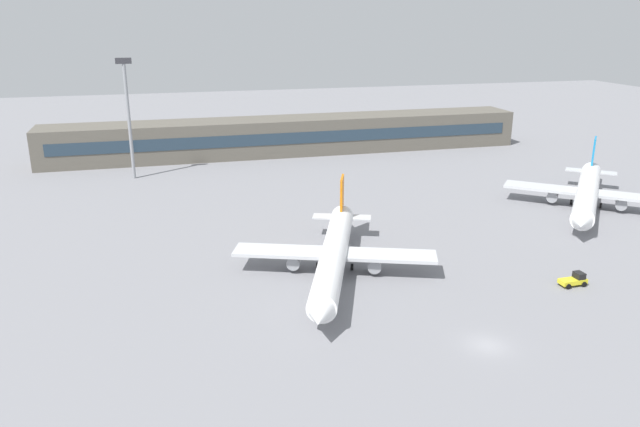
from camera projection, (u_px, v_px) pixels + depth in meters
name	position (u px, v px, depth m)	size (l,w,h in m)	color
ground_plane	(365.00, 227.00, 102.40)	(400.00, 400.00, 0.00)	gray
terminal_building	(289.00, 136.00, 156.15)	(120.24, 12.13, 9.00)	#5B564C
airplane_near	(334.00, 255.00, 82.35)	(27.30, 38.09, 9.82)	white
airplane_mid	(587.00, 193.00, 110.66)	(29.87, 34.06, 10.36)	white
baggage_tug_yellow	(574.00, 280.00, 79.96)	(3.65, 1.92, 1.75)	yellow
floodlight_tower_west	(128.00, 110.00, 128.62)	(3.20, 0.80, 25.38)	gray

